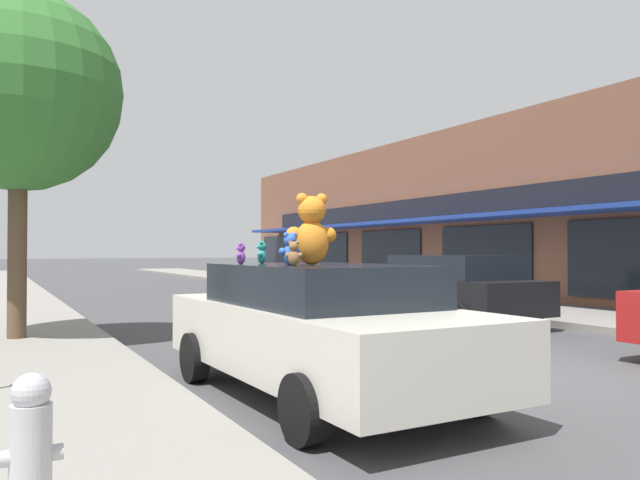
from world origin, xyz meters
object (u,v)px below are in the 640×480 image
(teddy_bear_teal, at_px, (262,253))
(street_tree, at_px, (19,92))
(teddy_bear_cream, at_px, (314,248))
(teddy_bear_brown, at_px, (294,254))
(teddy_bear_giant, at_px, (312,230))
(teddy_bear_blue, at_px, (290,249))
(parked_car_far_center, at_px, (454,287))
(teddy_bear_purple, at_px, (241,254))
(plush_art_car, at_px, (319,326))
(fire_hydrant, at_px, (31,446))

(teddy_bear_teal, xyz_separation_m, street_tree, (-2.44, 4.74, 2.70))
(teddy_bear_cream, bearing_deg, teddy_bear_brown, 1.27)
(teddy_bear_cream, distance_m, street_tree, 6.09)
(teddy_bear_giant, distance_m, teddy_bear_blue, 0.40)
(street_tree, bearing_deg, teddy_bear_brown, -68.42)
(teddy_bear_teal, xyz_separation_m, parked_car_far_center, (6.13, 3.83, -0.78))
(teddy_bear_cream, distance_m, teddy_bear_purple, 1.39)
(plush_art_car, xyz_separation_m, teddy_bear_cream, (0.53, 1.16, 0.86))
(teddy_bear_giant, bearing_deg, teddy_bear_purple, -28.48)
(teddy_bear_purple, bearing_deg, teddy_bear_brown, 50.96)
(teddy_bear_blue, bearing_deg, teddy_bear_cream, -133.05)
(teddy_bear_cream, height_order, teddy_bear_teal, teddy_bear_cream)
(teddy_bear_cream, height_order, street_tree, street_tree)
(teddy_bear_cream, height_order, teddy_bear_blue, teddy_bear_cream)
(teddy_bear_blue, xyz_separation_m, teddy_bear_purple, (-0.29, 0.68, -0.05))
(parked_car_far_center, bearing_deg, plush_art_car, -141.42)
(teddy_bear_giant, height_order, teddy_bear_purple, teddy_bear_giant)
(teddy_bear_teal, bearing_deg, teddy_bear_purple, -23.39)
(plush_art_car, height_order, teddy_bear_teal, teddy_bear_teal)
(street_tree, bearing_deg, teddy_bear_teal, -62.77)
(teddy_bear_cream, bearing_deg, teddy_bear_teal, -31.69)
(teddy_bear_giant, relative_size, teddy_bear_cream, 2.06)
(plush_art_car, relative_size, teddy_bear_giant, 5.95)
(teddy_bear_giant, xyz_separation_m, fire_hydrant, (-2.91, -2.31, -1.29))
(teddy_bear_purple, distance_m, fire_hydrant, 3.81)
(teddy_bear_blue, bearing_deg, parked_car_far_center, -149.15)
(parked_car_far_center, xyz_separation_m, street_tree, (-8.57, 0.91, 3.47))
(plush_art_car, relative_size, teddy_bear_blue, 13.38)
(teddy_bear_teal, bearing_deg, teddy_bear_blue, 30.11)
(plush_art_car, xyz_separation_m, teddy_bear_purple, (-0.71, 0.55, 0.80))
(teddy_bear_teal, bearing_deg, parked_car_far_center, 155.56)
(teddy_bear_blue, distance_m, teddy_bear_brown, 0.24)
(plush_art_car, relative_size, teddy_bear_brown, 18.20)
(teddy_bear_purple, height_order, fire_hydrant, teddy_bear_purple)
(teddy_bear_blue, distance_m, street_tree, 6.68)
(teddy_bear_teal, relative_size, street_tree, 0.05)
(plush_art_car, xyz_separation_m, street_tree, (-2.80, 5.52, 3.51))
(plush_art_car, xyz_separation_m, teddy_bear_brown, (-0.48, -0.35, 0.80))
(teddy_bear_blue, xyz_separation_m, teddy_bear_brown, (-0.06, -0.23, -0.04))
(teddy_bear_giant, bearing_deg, teddy_bear_cream, -104.88)
(teddy_bear_blue, distance_m, teddy_bear_purple, 0.74)
(teddy_bear_teal, height_order, teddy_bear_purple, teddy_bear_teal)
(teddy_bear_giant, distance_m, teddy_bear_teal, 0.86)
(fire_hydrant, bearing_deg, teddy_bear_purple, 51.27)
(parked_car_far_center, bearing_deg, teddy_bear_blue, -142.60)
(teddy_bear_blue, bearing_deg, street_tree, -73.64)
(teddy_bear_blue, bearing_deg, teddy_bear_teal, -100.03)
(fire_hydrant, bearing_deg, plush_art_car, 37.60)
(teddy_bear_purple, xyz_separation_m, street_tree, (-2.09, 4.97, 2.71))
(teddy_bear_brown, bearing_deg, plush_art_car, -100.49)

